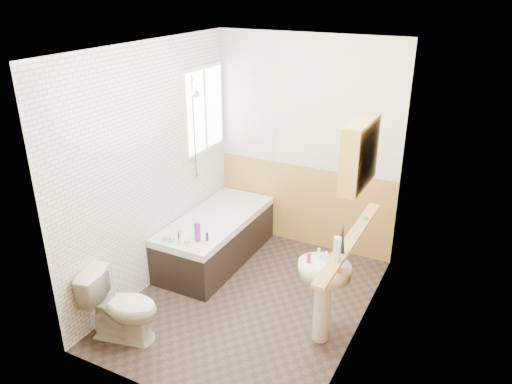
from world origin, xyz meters
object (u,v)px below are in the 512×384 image
(sink, at_px, (323,286))
(pine_shelf, at_px, (350,240))
(bathtub, at_px, (216,237))
(medicine_cabinet, at_px, (359,154))
(toilet, at_px, (122,307))

(sink, height_order, pine_shelf, pine_shelf)
(bathtub, relative_size, medicine_cabinet, 2.66)
(medicine_cabinet, bearing_deg, pine_shelf, -79.46)
(sink, xyz_separation_m, pine_shelf, (0.20, 0.02, 0.49))
(bathtub, height_order, sink, sink)
(sink, relative_size, medicine_cabinet, 1.49)
(sink, bearing_deg, toilet, -145.92)
(toilet, relative_size, medicine_cabinet, 1.12)
(pine_shelf, height_order, medicine_cabinet, medicine_cabinet)
(toilet, distance_m, sink, 1.80)
(pine_shelf, bearing_deg, medicine_cabinet, 100.54)
(bathtub, height_order, medicine_cabinet, medicine_cabinet)
(sink, xyz_separation_m, medicine_cabinet, (0.17, 0.17, 1.19))
(medicine_cabinet, bearing_deg, toilet, -151.55)
(sink, relative_size, pine_shelf, 0.58)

